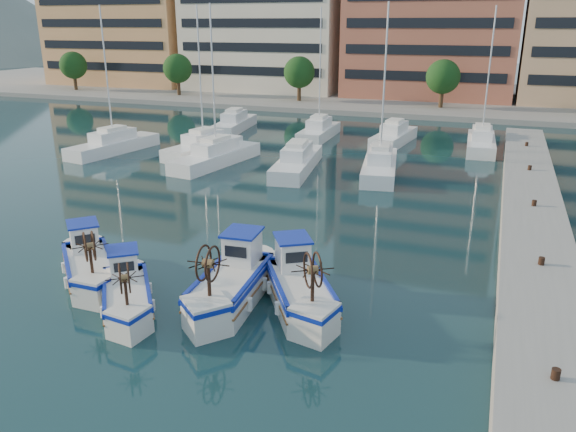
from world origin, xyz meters
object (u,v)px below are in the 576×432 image
Objects in this scene: fishing_boat_b at (126,291)px; fishing_boat_c at (232,280)px; fishing_boat_a at (89,263)px; fishing_boat_d at (299,285)px.

fishing_boat_c is (3.42, 1.96, 0.14)m from fishing_boat_b.
fishing_boat_c is (6.39, 0.44, 0.08)m from fishing_boat_a.
fishing_boat_a is 3.33m from fishing_boat_b.
fishing_boat_c is at bearing 160.18° from fishing_boat_d.
fishing_boat_a is 8.95m from fishing_boat_d.
fishing_boat_a is 6.41m from fishing_boat_c.
fishing_boat_b is at bearing 170.63° from fishing_boat_d.
fishing_boat_a is 1.04× the size of fishing_boat_b.
fishing_boat_a is at bearing 179.10° from fishing_boat_c.
fishing_boat_b is at bearing -72.04° from fishing_boat_a.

